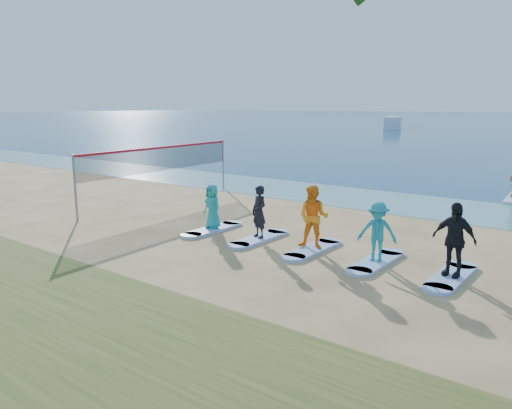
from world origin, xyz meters
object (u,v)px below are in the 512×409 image
Objects in this scene: surfboard_3 at (376,262)px; student_3 at (377,231)px; boat_offshore_a at (393,129)px; volleyball_net at (161,159)px; surfboard_1 at (259,239)px; student_1 at (259,212)px; surfboard_2 at (313,249)px; surfboard_0 at (213,229)px; student_0 at (212,206)px; surfboard_4 at (451,277)px; student_4 at (454,239)px; student_2 at (313,217)px.

student_3 is at bearing 0.00° from surfboard_3.
boat_offshore_a is 3.53× the size of surfboard_3.
volleyball_net is 74.62m from boat_offshore_a.
surfboard_1 is at bearing -18.90° from volleyball_net.
volleyball_net reaches higher than student_3.
student_3 reaches higher than surfboard_1.
surfboard_2 is (2.00, 0.00, -0.88)m from student_1.
student_3 is (30.16, -74.67, 0.90)m from boat_offshore_a.
surfboard_2 is at bearing 0.00° from surfboard_0.
student_0 is 0.69× the size of surfboard_3.
surfboard_4 is at bearing -10.64° from volleyball_net.
student_1 reaches higher than surfboard_3.
student_3 reaches higher than surfboard_3.
student_1 is at bearing 0.00° from surfboard_1.
surfboard_2 is (4.00, 0.00, 0.00)m from surfboard_0.
surfboard_2 is 4.12m from student_4.
student_1 is at bearing -89.59° from boat_offshore_a.
student_0 is (24.16, -74.67, 0.85)m from boat_offshore_a.
student_2 is (0.00, 0.00, 0.98)m from surfboard_2.
surfboard_2 is at bearing -15.04° from volleyball_net.
surfboard_4 is (6.00, 0.00, 0.00)m from surfboard_1.
surfboard_4 is at bearing 0.00° from surfboard_0.
volleyball_net is at bearing 161.10° from surfboard_1.
student_2 is (28.16, -74.67, 1.03)m from boat_offshore_a.
student_1 reaches higher than boat_offshore_a.
student_3 is (4.00, 0.00, 0.86)m from surfboard_1.
surfboard_3 is at bearing 0.00° from surfboard_0.
boat_offshore_a is 5.09× the size of student_0.
surfboard_1 and surfboard_2 have the same top height.
boat_offshore_a is at bearing 113.30° from surfboard_4.
student_0 reaches higher than surfboard_1.
student_3 is at bearing 0.00° from surfboard_0.
student_3 reaches higher than surfboard_0.
boat_offshore_a reaches higher than surfboard_0.
boat_offshore_a is (-18.86, 72.17, -1.90)m from volleyball_net.
student_1 is 0.76× the size of surfboard_2.
student_3 reaches higher than surfboard_4.
surfboard_2 is (2.00, 0.00, 0.00)m from surfboard_1.
surfboard_1 is (2.00, 0.00, 0.00)m from surfboard_0.
student_3 is (11.30, -2.50, -1.00)m from volleyball_net.
student_2 reaches higher than student_0.
surfboard_1 is 6.00m from surfboard_4.
boat_offshore_a reaches higher than surfboard_2.
volleyball_net is 1.17× the size of boat_offshore_a.
student_4 is at bearing 0.00° from surfboard_4.
boat_offshore_a is at bearing 94.61° from student_2.
surfboard_0 is 1.35× the size of student_3.
surfboard_4 is (4.00, 0.00, -0.98)m from student_2.
volleyball_net is 11.61m from student_3.
volleyball_net is at bearing 165.15° from student_0.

